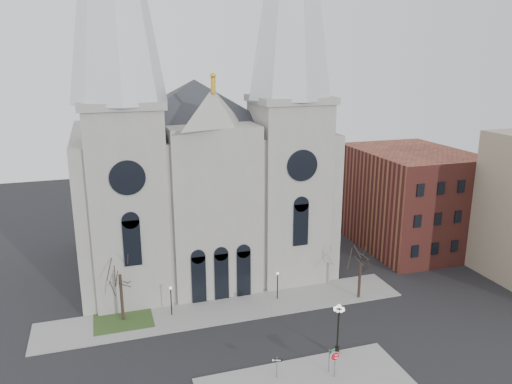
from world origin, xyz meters
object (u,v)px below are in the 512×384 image
object	(u,v)px
one_way_sign	(277,364)
street_name_sign	(330,358)
stop_sign	(335,359)
globe_lamp	(338,323)

from	to	relation	value
one_way_sign	street_name_sign	world-z (taller)	street_name_sign
stop_sign	one_way_sign	world-z (taller)	stop_sign
stop_sign	one_way_sign	bearing A→B (deg)	-178.46
street_name_sign	globe_lamp	bearing A→B (deg)	31.67
globe_lamp	street_name_sign	world-z (taller)	globe_lamp
stop_sign	one_way_sign	xyz separation A→B (m)	(-4.75, 1.41, -0.42)
globe_lamp	street_name_sign	xyz separation A→B (m)	(-1.81, -2.15, -1.91)
street_name_sign	one_way_sign	bearing A→B (deg)	155.02
globe_lamp	street_name_sign	bearing A→B (deg)	-130.17
stop_sign	globe_lamp	distance (m)	3.76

